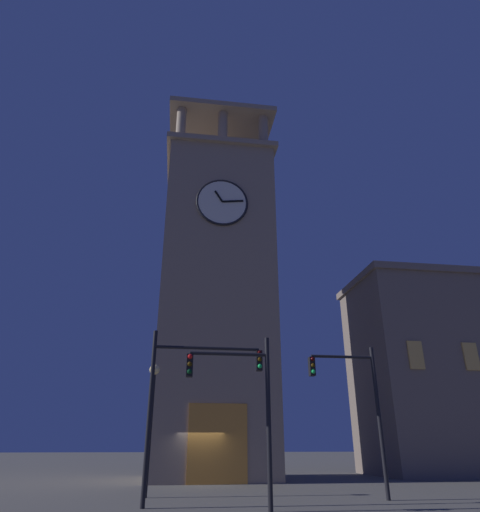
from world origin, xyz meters
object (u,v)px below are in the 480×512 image
object	(u,v)px
clocktower	(215,296)
traffic_signal_near	(241,394)
street_lamp	(152,402)
traffic_signal_mid	(189,386)
traffic_signal_far	(356,396)

from	to	relation	value
clocktower	traffic_signal_near	size ratio (longest dim) A/B	5.05
street_lamp	clocktower	bearing A→B (deg)	-109.62
clocktower	traffic_signal_mid	size ratio (longest dim) A/B	4.65
traffic_signal_mid	traffic_signal_far	xyz separation A→B (m)	(-6.75, -1.01, -0.14)
traffic_signal_far	street_lamp	distance (m)	8.44
traffic_signal_mid	street_lamp	world-z (taller)	traffic_signal_mid
traffic_signal_mid	clocktower	bearing A→B (deg)	-98.75
clocktower	traffic_signal_near	bearing A→B (deg)	89.21
street_lamp	traffic_signal_mid	bearing A→B (deg)	114.01
clocktower	traffic_signal_near	distance (m)	16.00
traffic_signal_near	street_lamp	size ratio (longest dim) A/B	1.05
traffic_signal_mid	traffic_signal_far	bearing A→B (deg)	-171.50
clocktower	street_lamp	size ratio (longest dim) A/B	5.32
clocktower	traffic_signal_near	world-z (taller)	clocktower
traffic_signal_mid	street_lamp	xyz separation A→B (m)	(1.41, -3.16, -0.29)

